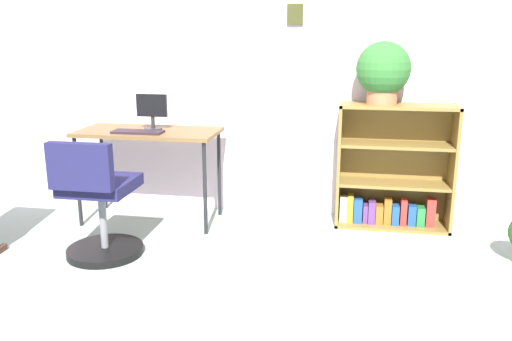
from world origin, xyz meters
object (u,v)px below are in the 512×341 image
object	(u,v)px
monitor	(152,110)
keyboard	(138,132)
potted_plant_on_shelf	(383,71)
office_chair	(98,206)
desk	(149,138)
bookshelf_low	(392,174)

from	to	relation	value
monitor	keyboard	world-z (taller)	monitor
keyboard	potted_plant_on_shelf	size ratio (longest dim) A/B	0.83
monitor	office_chair	world-z (taller)	monitor
desk	bookshelf_low	size ratio (longest dim) A/B	1.14
desk	office_chair	xyz separation A→B (m)	(-0.07, -0.77, -0.31)
keyboard	bookshelf_low	size ratio (longest dim) A/B	0.40
monitor	potted_plant_on_shelf	size ratio (longest dim) A/B	0.60
monitor	office_chair	size ratio (longest dim) A/B	0.33
office_chair	bookshelf_low	distance (m)	2.22
desk	bookshelf_low	bearing A→B (deg)	7.21
desk	keyboard	world-z (taller)	keyboard
desk	potted_plant_on_shelf	size ratio (longest dim) A/B	2.37
keyboard	office_chair	size ratio (longest dim) A/B	0.46
office_chair	bookshelf_low	xyz separation A→B (m)	(1.98, 1.01, 0.05)
desk	bookshelf_low	xyz separation A→B (m)	(1.90, 0.24, -0.27)
desk	monitor	size ratio (longest dim) A/B	3.95
keyboard	potted_plant_on_shelf	distance (m)	1.90
monitor	potted_plant_on_shelf	xyz separation A→B (m)	(1.76, 0.15, 0.32)
office_chair	bookshelf_low	world-z (taller)	bookshelf_low
office_chair	monitor	bearing A→B (deg)	82.76
desk	keyboard	size ratio (longest dim) A/B	2.85
desk	monitor	distance (m)	0.22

